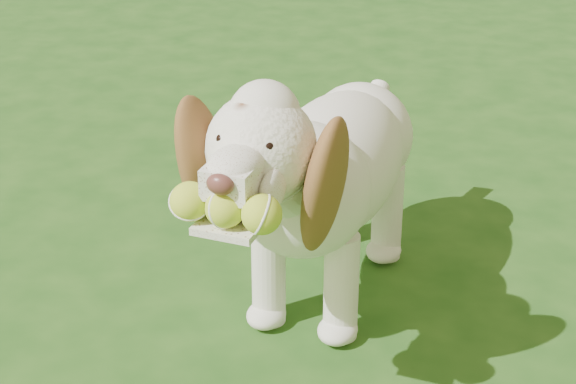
# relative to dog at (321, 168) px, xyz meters

# --- Properties ---
(ground) EXTENTS (80.00, 80.00, 0.00)m
(ground) POSITION_rel_dog_xyz_m (0.01, -0.33, -0.48)
(ground) COLOR #1C4714
(ground) RESTS_ON ground
(dog) EXTENTS (0.60, 1.38, 0.90)m
(dog) POSITION_rel_dog_xyz_m (0.00, 0.00, 0.00)
(dog) COLOR white
(dog) RESTS_ON ground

